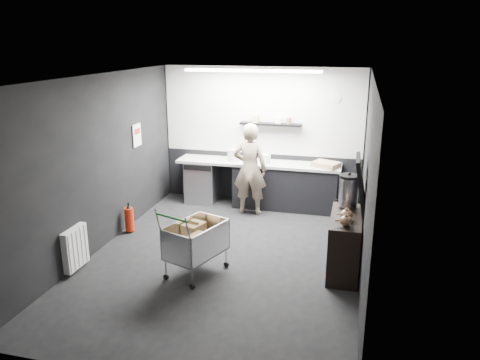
# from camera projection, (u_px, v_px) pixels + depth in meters

# --- Properties ---
(floor) EXTENTS (5.50, 5.50, 0.00)m
(floor) POSITION_uv_depth(u_px,v_px,m) (224.00, 258.00, 7.12)
(floor) COLOR black
(floor) RESTS_ON ground
(ceiling) EXTENTS (5.50, 5.50, 0.00)m
(ceiling) POSITION_uv_depth(u_px,v_px,m) (222.00, 77.00, 6.34)
(ceiling) COLOR white
(ceiling) RESTS_ON wall_back
(wall_back) EXTENTS (5.50, 0.00, 5.50)m
(wall_back) POSITION_uv_depth(u_px,v_px,m) (262.00, 136.00, 9.28)
(wall_back) COLOR black
(wall_back) RESTS_ON floor
(wall_front) EXTENTS (5.50, 0.00, 5.50)m
(wall_front) POSITION_uv_depth(u_px,v_px,m) (138.00, 254.00, 4.18)
(wall_front) COLOR black
(wall_front) RESTS_ON floor
(wall_left) EXTENTS (0.00, 5.50, 5.50)m
(wall_left) POSITION_uv_depth(u_px,v_px,m) (99.00, 164.00, 7.20)
(wall_left) COLOR black
(wall_left) RESTS_ON floor
(wall_right) EXTENTS (0.00, 5.50, 5.50)m
(wall_right) POSITION_uv_depth(u_px,v_px,m) (366.00, 183.00, 6.26)
(wall_right) COLOR black
(wall_right) RESTS_ON floor
(kitchen_wall_panel) EXTENTS (3.95, 0.02, 1.70)m
(kitchen_wall_panel) POSITION_uv_depth(u_px,v_px,m) (262.00, 111.00, 9.12)
(kitchen_wall_panel) COLOR silver
(kitchen_wall_panel) RESTS_ON wall_back
(dado_panel) EXTENTS (3.95, 0.02, 1.00)m
(dado_panel) POSITION_uv_depth(u_px,v_px,m) (261.00, 177.00, 9.51)
(dado_panel) COLOR black
(dado_panel) RESTS_ON wall_back
(floating_shelf) EXTENTS (1.20, 0.22, 0.04)m
(floating_shelf) POSITION_uv_depth(u_px,v_px,m) (271.00, 124.00, 9.04)
(floating_shelf) COLOR black
(floating_shelf) RESTS_ON wall_back
(wall_clock) EXTENTS (0.20, 0.03, 0.20)m
(wall_clock) POSITION_uv_depth(u_px,v_px,m) (336.00, 98.00, 8.69)
(wall_clock) COLOR white
(wall_clock) RESTS_ON wall_back
(poster) EXTENTS (0.02, 0.30, 0.40)m
(poster) POSITION_uv_depth(u_px,v_px,m) (137.00, 135.00, 8.34)
(poster) COLOR white
(poster) RESTS_ON wall_left
(poster_red_band) EXTENTS (0.02, 0.22, 0.10)m
(poster_red_band) POSITION_uv_depth(u_px,v_px,m) (137.00, 131.00, 8.32)
(poster_red_band) COLOR red
(poster_red_band) RESTS_ON poster
(radiator) EXTENTS (0.10, 0.50, 0.60)m
(radiator) POSITION_uv_depth(u_px,v_px,m) (75.00, 248.00, 6.64)
(radiator) COLOR white
(radiator) RESTS_ON wall_left
(ceiling_strip) EXTENTS (2.40, 0.20, 0.04)m
(ceiling_strip) POSITION_uv_depth(u_px,v_px,m) (252.00, 71.00, 8.06)
(ceiling_strip) COLOR white
(ceiling_strip) RESTS_ON ceiling
(prep_counter) EXTENTS (3.20, 0.61, 0.90)m
(prep_counter) POSITION_uv_depth(u_px,v_px,m) (264.00, 184.00, 9.20)
(prep_counter) COLOR black
(prep_counter) RESTS_ON floor
(person) EXTENTS (0.64, 0.42, 1.74)m
(person) POSITION_uv_depth(u_px,v_px,m) (250.00, 169.00, 8.71)
(person) COLOR beige
(person) RESTS_ON floor
(shopping_cart) EXTENTS (0.84, 1.10, 1.02)m
(shopping_cart) POSITION_uv_depth(u_px,v_px,m) (196.00, 242.00, 6.52)
(shopping_cart) COLOR silver
(shopping_cart) RESTS_ON floor
(sideboard) EXTENTS (0.48, 1.12, 1.68)m
(sideboard) POSITION_uv_depth(u_px,v_px,m) (346.00, 236.00, 6.59)
(sideboard) COLOR black
(sideboard) RESTS_ON floor
(fire_extinguisher) EXTENTS (0.15, 0.15, 0.51)m
(fire_extinguisher) POSITION_uv_depth(u_px,v_px,m) (129.00, 219.00, 8.01)
(fire_extinguisher) COLOR red
(fire_extinguisher) RESTS_ON floor
(cardboard_box) EXTENTS (0.57, 0.52, 0.09)m
(cardboard_box) POSITION_uv_depth(u_px,v_px,m) (326.00, 164.00, 8.74)
(cardboard_box) COLOR tan
(cardboard_box) RESTS_ON prep_counter
(pink_tub) EXTENTS (0.22, 0.22, 0.22)m
(pink_tub) POSITION_uv_depth(u_px,v_px,m) (233.00, 155.00, 9.19)
(pink_tub) COLOR silver
(pink_tub) RESTS_ON prep_counter
(white_container) EXTENTS (0.23, 0.20, 0.17)m
(white_container) POSITION_uv_depth(u_px,v_px,m) (265.00, 159.00, 9.00)
(white_container) COLOR white
(white_container) RESTS_ON prep_counter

